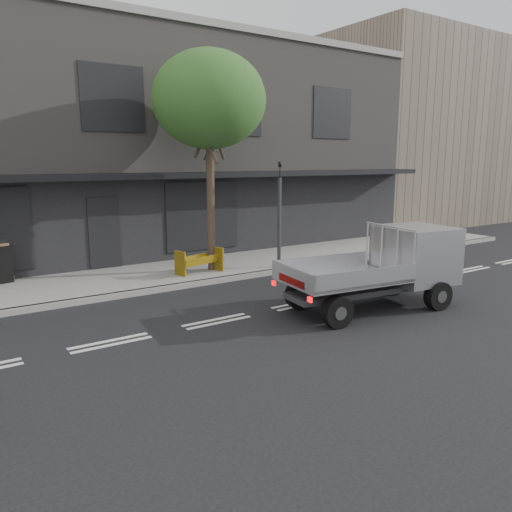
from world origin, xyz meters
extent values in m
plane|color=black|center=(0.00, 0.00, 0.00)|extent=(80.00, 80.00, 0.00)
cube|color=gray|center=(0.00, 4.70, 0.07)|extent=(32.00, 3.20, 0.15)
cube|color=gray|center=(0.00, 3.10, 0.07)|extent=(32.00, 0.20, 0.15)
cube|color=slate|center=(0.00, 11.30, 4.00)|extent=(26.00, 10.00, 8.00)
cube|color=brown|center=(20.00, 11.30, 5.00)|extent=(14.00, 10.00, 10.00)
cylinder|color=#382B21|center=(2.20, 4.20, 2.00)|extent=(0.24, 0.24, 4.00)
ellipsoid|color=#2C501E|center=(2.20, 4.20, 5.30)|extent=(3.40, 3.40, 2.89)
cylinder|color=#2D2D30|center=(4.20, 3.35, 1.50)|extent=(0.12, 0.12, 3.00)
imported|color=black|center=(4.20, 3.35, 3.25)|extent=(0.08, 0.10, 0.50)
cylinder|color=black|center=(1.95, -1.80, 0.35)|extent=(0.72, 0.34, 0.70)
cylinder|color=black|center=(2.15, -0.26, 0.35)|extent=(0.72, 0.34, 0.70)
cylinder|color=black|center=(4.85, -2.18, 0.35)|extent=(0.72, 0.34, 0.70)
cylinder|color=black|center=(5.05, -0.64, 0.35)|extent=(0.72, 0.34, 0.70)
cube|color=#2D2D30|center=(3.50, -1.22, 0.50)|extent=(4.30, 1.45, 0.13)
cube|color=#AFB0B5|center=(4.91, -1.40, 1.24)|extent=(1.76, 1.84, 1.38)
cube|color=black|center=(4.91, -1.40, 1.63)|extent=(1.56, 1.72, 0.50)
cube|color=silver|center=(2.73, -1.12, 0.84)|extent=(2.96, 2.13, 0.09)
camera|label=1|loc=(-5.21, -9.33, 3.55)|focal=35.00mm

